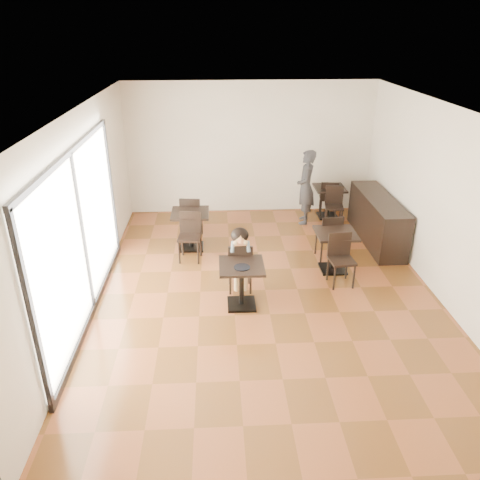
{
  "coord_description": "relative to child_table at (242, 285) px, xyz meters",
  "views": [
    {
      "loc": [
        -0.84,
        -7.25,
        4.39
      ],
      "look_at": [
        -0.46,
        0.02,
        1.0
      ],
      "focal_mm": 35.0,
      "sensor_mm": 36.0,
      "label": 1
    }
  ],
  "objects": [
    {
      "name": "chair_left_b",
      "position": [
        -0.94,
        1.76,
        0.1
      ],
      "size": [
        0.49,
        0.49,
        0.98
      ],
      "primitive_type": null,
      "rotation": [
        0.0,
        0.0,
        -0.11
      ],
      "color": "black",
      "rests_on": "floor"
    },
    {
      "name": "wall_left",
      "position": [
        -2.54,
        0.48,
        1.21
      ],
      "size": [
        0.01,
        8.0,
        3.2
      ],
      "primitive_type": "cube",
      "color": "white",
      "rests_on": "floor"
    },
    {
      "name": "pizza_slice",
      "position": [
        0.0,
        0.36,
        0.63
      ],
      "size": [
        0.27,
        0.21,
        0.06
      ],
      "primitive_type": null,
      "color": "#D1C06D",
      "rests_on": "child"
    },
    {
      "name": "chair_mid_a",
      "position": [
        1.85,
        1.72,
        0.09
      ],
      "size": [
        0.47,
        0.47,
        0.96
      ],
      "primitive_type": null,
      "rotation": [
        0.0,
        0.0,
        3.24
      ],
      "color": "black",
      "rests_on": "floor"
    },
    {
      "name": "child",
      "position": [
        0.0,
        0.55,
        0.2
      ],
      "size": [
        0.42,
        0.59,
        1.18
      ],
      "primitive_type": null,
      "color": "slate",
      "rests_on": "child_chair"
    },
    {
      "name": "cafe_table_left",
      "position": [
        -0.94,
        2.31,
        0.02
      ],
      "size": [
        0.85,
        0.85,
        0.82
      ],
      "primitive_type": null,
      "rotation": [
        0.0,
        0.0,
        -0.11
      ],
      "color": "black",
      "rests_on": "floor"
    },
    {
      "name": "wall_right",
      "position": [
        3.46,
        0.48,
        1.21
      ],
      "size": [
        0.01,
        8.0,
        3.2
      ],
      "primitive_type": "cube",
      "color": "white",
      "rests_on": "floor"
    },
    {
      "name": "adult_patron",
      "position": [
        1.72,
        3.62,
        0.49
      ],
      "size": [
        0.52,
        0.7,
        1.76
      ],
      "primitive_type": "imported",
      "rotation": [
        0.0,
        0.0,
        -1.72
      ],
      "color": "#35353A",
      "rests_on": "floor"
    },
    {
      "name": "ceiling",
      "position": [
        0.46,
        0.48,
        2.81
      ],
      "size": [
        6.0,
        8.0,
        0.01
      ],
      "primitive_type": "cube",
      "color": "white",
      "rests_on": "floor"
    },
    {
      "name": "wall_front",
      "position": [
        0.46,
        -3.52,
        1.21
      ],
      "size": [
        6.0,
        0.01,
        3.2
      ],
      "primitive_type": "cube",
      "color": "white",
      "rests_on": "floor"
    },
    {
      "name": "plate",
      "position": [
        0.0,
        -0.1,
        0.4
      ],
      "size": [
        0.26,
        0.26,
        0.02
      ],
      "primitive_type": "cylinder",
      "color": "black",
      "rests_on": "child_table"
    },
    {
      "name": "chair_back_b",
      "position": [
        2.37,
        3.37,
        0.07
      ],
      "size": [
        0.47,
        0.47,
        0.93
      ],
      "primitive_type": null,
      "rotation": [
        0.0,
        0.0,
        -0.15
      ],
      "color": "black",
      "rests_on": "floor"
    },
    {
      "name": "chair_left_a",
      "position": [
        -0.94,
        2.86,
        0.1
      ],
      "size": [
        0.49,
        0.49,
        0.98
      ],
      "primitive_type": null,
      "rotation": [
        0.0,
        0.0,
        3.04
      ],
      "color": "black",
      "rests_on": "floor"
    },
    {
      "name": "service_counter",
      "position": [
        3.11,
        2.48,
        0.11
      ],
      "size": [
        0.6,
        2.4,
        1.0
      ],
      "primitive_type": "cube",
      "color": "black",
      "rests_on": "floor"
    },
    {
      "name": "chair_back_a",
      "position": [
        2.37,
        3.98,
        0.07
      ],
      "size": [
        0.47,
        0.47,
        0.93
      ],
      "primitive_type": null,
      "rotation": [
        0.0,
        0.0,
        2.99
      ],
      "color": "black",
      "rests_on": "floor"
    },
    {
      "name": "cafe_table_back",
      "position": [
        2.37,
        3.92,
        -0.01
      ],
      "size": [
        0.83,
        0.83,
        0.77
      ],
      "primitive_type": null,
      "rotation": [
        0.0,
        0.0,
        -0.15
      ],
      "color": "black",
      "rests_on": "floor"
    },
    {
      "name": "chair_mid_b",
      "position": [
        1.85,
        0.62,
        0.09
      ],
      "size": [
        0.47,
        0.47,
        0.96
      ],
      "primitive_type": null,
      "rotation": [
        0.0,
        0.0,
        0.1
      ],
      "color": "black",
      "rests_on": "floor"
    },
    {
      "name": "child_table",
      "position": [
        0.0,
        0.0,
        0.0
      ],
      "size": [
        0.74,
        0.74,
        0.78
      ],
      "primitive_type": null,
      "color": "black",
      "rests_on": "floor"
    },
    {
      "name": "cafe_table_mid",
      "position": [
        1.85,
        1.17,
        0.01
      ],
      "size": [
        0.83,
        0.83,
        0.8
      ],
      "primitive_type": null,
      "rotation": [
        0.0,
        0.0,
        0.1
      ],
      "color": "black",
      "rests_on": "floor"
    },
    {
      "name": "child_chair",
      "position": [
        0.0,
        0.55,
        0.08
      ],
      "size": [
        0.42,
        0.42,
        0.94
      ],
      "primitive_type": null,
      "rotation": [
        0.0,
        0.0,
        3.14
      ],
      "color": "black",
      "rests_on": "floor"
    },
    {
      "name": "wall_back",
      "position": [
        0.46,
        4.48,
        1.21
      ],
      "size": [
        6.0,
        0.01,
        3.2
      ],
      "primitive_type": "cube",
      "color": "white",
      "rests_on": "floor"
    },
    {
      "name": "storefront_window",
      "position": [
        -2.51,
        -0.02,
        1.01
      ],
      "size": [
        0.04,
        4.5,
        2.6
      ],
      "primitive_type": "cube",
      "color": "white",
      "rests_on": "floor"
    },
    {
      "name": "floor",
      "position": [
        0.46,
        0.48,
        -0.39
      ],
      "size": [
        6.0,
        8.0,
        0.01
      ],
      "primitive_type": "cube",
      "color": "brown",
      "rests_on": "ground"
    }
  ]
}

